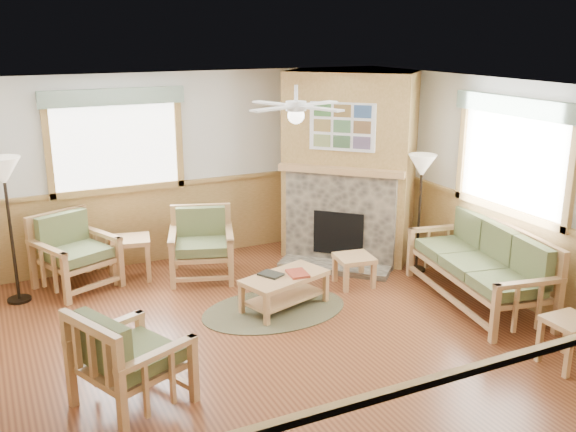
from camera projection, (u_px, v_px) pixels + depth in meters
name	position (u px, v px, depth m)	size (l,w,h in m)	color
floor	(283.00, 337.00, 7.08)	(6.00, 6.00, 0.01)	brown
ceiling	(282.00, 88.00, 6.32)	(6.00, 6.00, 0.01)	white
wall_back	(194.00, 166.00, 9.29)	(6.00, 0.02, 2.70)	silver
wall_front	(483.00, 339.00, 4.11)	(6.00, 0.02, 2.70)	silver
wall_right	(501.00, 189.00, 7.96)	(0.02, 6.00, 2.70)	silver
wainscot	(283.00, 290.00, 6.93)	(6.00, 6.00, 1.10)	#A17B42
fireplace	(349.00, 166.00, 9.33)	(2.20, 2.20, 2.70)	#A17B42
window_back	(111.00, 87.00, 8.46)	(1.90, 0.16, 1.50)	white
window_right	(520.00, 95.00, 7.44)	(0.16, 1.90, 1.50)	white
ceiling_fan	(296.00, 89.00, 6.72)	(1.24, 1.24, 0.36)	white
sofa	(478.00, 265.00, 7.84)	(0.87, 2.11, 0.97)	tan
armchair_back_left	(76.00, 252.00, 8.29)	(0.86, 0.86, 0.97)	tan
armchair_back_right	(201.00, 245.00, 8.64)	(0.83, 0.83, 0.93)	tan
armchair_left	(131.00, 356.00, 5.69)	(0.84, 0.84, 0.94)	tan
coffee_table	(285.00, 291.00, 7.75)	(1.05, 0.53, 0.42)	tan
end_table_chairs	(132.00, 258.00, 8.66)	(0.51, 0.49, 0.57)	tan
end_table_sofa	(568.00, 342.00, 6.40)	(0.45, 0.43, 0.51)	tan
footstool	(354.00, 270.00, 8.45)	(0.47, 0.47, 0.41)	tan
braided_rug	(274.00, 310.00, 7.73)	(1.80, 1.80, 0.01)	#4B472E
floor_lamp_left	(11.00, 231.00, 7.75)	(0.42, 0.42, 1.83)	black
floor_lamp_right	(419.00, 214.00, 8.78)	(0.38, 0.38, 1.66)	black
book_red	(298.00, 272.00, 7.70)	(0.22, 0.30, 0.03)	maroon
book_dark	(271.00, 273.00, 7.68)	(0.20, 0.27, 0.03)	black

